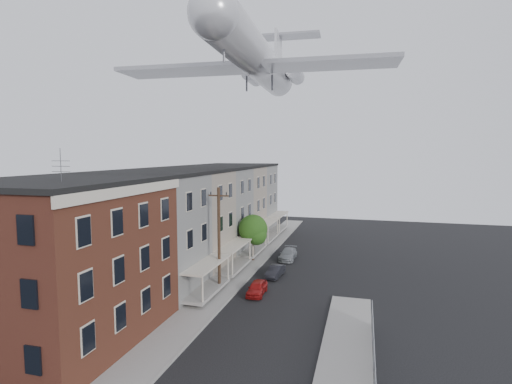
# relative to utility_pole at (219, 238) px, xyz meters

# --- Properties ---
(sidewalk_left) EXTENTS (3.00, 62.00, 0.12)m
(sidewalk_left) POSITION_rel_utility_pole_xyz_m (0.10, 6.00, -4.61)
(sidewalk_left) COLOR gray
(sidewalk_left) RESTS_ON ground
(curb_left) EXTENTS (0.15, 62.00, 0.14)m
(curb_left) POSITION_rel_utility_pole_xyz_m (1.55, 6.00, -4.60)
(curb_left) COLOR gray
(curb_left) RESTS_ON ground
(curb_right) EXTENTS (0.15, 26.00, 0.14)m
(curb_right) POSITION_rel_utility_pole_xyz_m (9.65, -12.00, -4.60)
(curb_right) COLOR gray
(curb_right) RESTS_ON ground
(corner_building) EXTENTS (10.31, 12.30, 12.15)m
(corner_building) POSITION_rel_utility_pole_xyz_m (-6.40, -11.00, 0.49)
(corner_building) COLOR #371511
(corner_building) RESTS_ON ground
(row_house_a) EXTENTS (11.98, 7.00, 10.30)m
(row_house_a) POSITION_rel_utility_pole_xyz_m (-6.36, -1.50, 0.45)
(row_house_a) COLOR #626260
(row_house_a) RESTS_ON ground
(row_house_b) EXTENTS (11.98, 7.00, 10.30)m
(row_house_b) POSITION_rel_utility_pole_xyz_m (-6.36, 5.50, 0.45)
(row_house_b) COLOR #6C6355
(row_house_b) RESTS_ON ground
(row_house_c) EXTENTS (11.98, 7.00, 10.30)m
(row_house_c) POSITION_rel_utility_pole_xyz_m (-6.36, 12.50, 0.45)
(row_house_c) COLOR #626260
(row_house_c) RESTS_ON ground
(row_house_d) EXTENTS (11.98, 7.00, 10.30)m
(row_house_d) POSITION_rel_utility_pole_xyz_m (-6.36, 19.50, 0.45)
(row_house_d) COLOR #6C6355
(row_house_d) RESTS_ON ground
(row_house_e) EXTENTS (11.98, 7.00, 10.30)m
(row_house_e) POSITION_rel_utility_pole_xyz_m (-6.36, 26.50, 0.45)
(row_house_e) COLOR #626260
(row_house_e) RESTS_ON ground
(utility_pole) EXTENTS (1.80, 0.26, 9.00)m
(utility_pole) POSITION_rel_utility_pole_xyz_m (0.00, 0.00, 0.00)
(utility_pole) COLOR black
(utility_pole) RESTS_ON ground
(street_tree) EXTENTS (3.22, 3.20, 5.20)m
(street_tree) POSITION_rel_utility_pole_xyz_m (0.33, 9.92, -1.22)
(street_tree) COLOR black
(street_tree) RESTS_ON ground
(car_near) EXTENTS (1.44, 3.38, 1.14)m
(car_near) POSITION_rel_utility_pole_xyz_m (3.37, 0.00, -4.11)
(car_near) COLOR #A11514
(car_near) RESTS_ON ground
(car_mid) EXTENTS (1.45, 3.39, 1.09)m
(car_mid) POSITION_rel_utility_pole_xyz_m (3.80, 5.12, -4.13)
(car_mid) COLOR black
(car_mid) RESTS_ON ground
(car_far) EXTENTS (1.75, 4.15, 1.20)m
(car_far) POSITION_rel_utility_pole_xyz_m (3.80, 11.73, -4.08)
(car_far) COLOR gray
(car_far) RESTS_ON ground
(airplane) EXTENTS (27.31, 31.18, 9.04)m
(airplane) POSITION_rel_utility_pole_xyz_m (1.08, 9.01, 16.67)
(airplane) COLOR silver
(airplane) RESTS_ON ground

